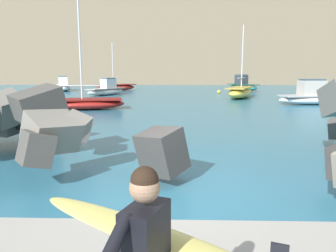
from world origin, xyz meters
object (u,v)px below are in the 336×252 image
mooring_buoy_inner (42,93)px  boat_near_right (243,86)px  boat_far_left (107,90)px  mooring_buoy_middle (219,92)px  boat_near_centre (116,87)px  boat_far_right (63,86)px  boat_mid_centre (315,97)px  boat_far_centre (240,92)px  boat_mid_left (88,103)px

mooring_buoy_inner → boat_near_right: bearing=17.5°
boat_far_left → mooring_buoy_middle: 13.18m
boat_near_centre → boat_far_right: size_ratio=0.99×
boat_mid_centre → boat_far_left: boat_mid_centre is taller
boat_near_right → boat_far_centre: bearing=-102.4°
mooring_buoy_inner → boat_near_centre: bearing=46.4°
boat_near_centre → boat_mid_centre: bearing=-42.1°
boat_far_centre → mooring_buoy_inner: size_ratio=16.14×
boat_far_left → boat_far_right: (-7.64, 7.88, 0.04)m
boat_near_centre → boat_near_right: size_ratio=1.22×
boat_near_centre → boat_mid_centre: 26.22m
boat_near_right → boat_mid_centre: boat_near_right is taller
boat_near_right → boat_mid_left: bearing=-124.8°
boat_near_centre → boat_far_right: boat_near_centre is taller
boat_far_left → boat_far_right: boat_far_right is taller
mooring_buoy_inner → mooring_buoy_middle: size_ratio=1.00×
boat_far_left → boat_far_centre: size_ratio=0.80×
boat_far_left → boat_far_right: 10.98m
boat_far_right → mooring_buoy_middle: boat_far_right is taller
boat_mid_left → boat_far_left: boat_mid_left is taller
mooring_buoy_inner → boat_far_centre: bearing=-10.8°
boat_near_centre → mooring_buoy_inner: size_ratio=14.50×
boat_near_right → mooring_buoy_middle: boat_near_right is taller
boat_near_centre → boat_far_left: (0.44, -8.03, 0.10)m
boat_far_centre → mooring_buoy_middle: size_ratio=16.14×
mooring_buoy_inner → mooring_buoy_middle: bearing=6.2°
boat_far_centre → boat_far_right: 24.61m
boat_mid_left → boat_far_centre: boat_mid_left is taller
boat_mid_left → mooring_buoy_inner: bearing=123.0°
boat_near_right → boat_mid_centre: (2.27, -17.77, -0.08)m
boat_near_centre → boat_far_left: bearing=-86.9°
boat_near_right → mooring_buoy_middle: (-3.88, -5.40, -0.47)m
boat_far_centre → boat_far_left: bearing=165.9°
boat_near_centre → boat_mid_centre: boat_near_centre is taller
boat_far_left → mooring_buoy_inner: 7.55m
boat_near_right → boat_far_centre: size_ratio=0.73×
boat_far_centre → boat_far_right: boat_far_centre is taller
boat_near_centre → boat_near_right: boat_near_centre is taller
boat_near_right → boat_far_centre: 12.06m
boat_mid_left → boat_far_right: bearing=113.4°
boat_far_right → mooring_buoy_inner: bearing=-89.0°
boat_near_right → boat_near_centre: bearing=-179.4°
boat_mid_left → boat_mid_centre: size_ratio=1.21×
boat_mid_left → mooring_buoy_inner: (-9.16, 14.13, -0.23)m
boat_mid_left → boat_near_centre: bearing=95.5°
boat_far_right → mooring_buoy_inner: (0.12, -7.29, -0.41)m
boat_mid_centre → boat_far_right: (-26.65, 17.43, 0.02)m
mooring_buoy_inner → mooring_buoy_middle: (20.38, 2.22, 0.00)m
boat_far_centre → boat_far_right: size_ratio=1.11×
boat_far_centre → boat_near_centre: bearing=141.5°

